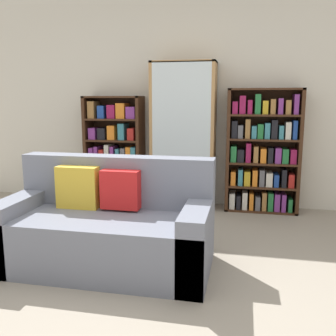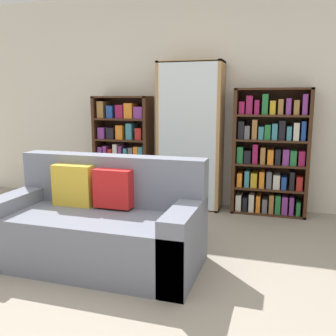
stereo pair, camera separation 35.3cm
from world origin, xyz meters
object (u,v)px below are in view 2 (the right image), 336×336
object	(u,v)px
bookshelf_right	(270,154)
wine_bottle	(197,224)
display_cabinet	(190,137)
couch	(100,226)
bookshelf_left	(124,150)

from	to	relation	value
bookshelf_right	wine_bottle	bearing A→B (deg)	-121.37
display_cabinet	bookshelf_right	world-z (taller)	display_cabinet
bookshelf_right	wine_bottle	xyz separation A→B (m)	(-0.64, -1.06, -0.58)
couch	bookshelf_right	world-z (taller)	bookshelf_right
couch	bookshelf_left	size ratio (longest dim) A/B	1.21
display_cabinet	bookshelf_right	distance (m)	0.99
couch	display_cabinet	distance (m)	1.97
couch	bookshelf_left	world-z (taller)	bookshelf_left
couch	wine_bottle	world-z (taller)	couch
bookshelf_left	bookshelf_right	bearing A→B (deg)	-0.01
wine_bottle	couch	bearing A→B (deg)	-129.27
bookshelf_left	bookshelf_right	xyz separation A→B (m)	(1.90, -0.00, 0.03)
bookshelf_right	display_cabinet	bearing A→B (deg)	-179.01
couch	bookshelf_left	distance (m)	1.99
bookshelf_left	display_cabinet	distance (m)	0.94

